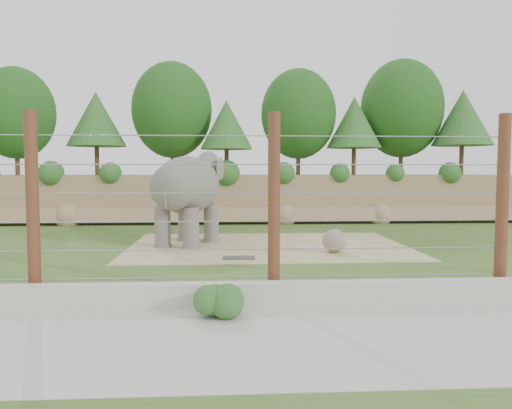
{
  "coord_description": "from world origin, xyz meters",
  "views": [
    {
      "loc": [
        -1.0,
        -15.0,
        2.79
      ],
      "look_at": [
        0.0,
        2.0,
        1.6
      ],
      "focal_mm": 35.0,
      "sensor_mm": 36.0,
      "label": 1
    }
  ],
  "objects": [
    {
      "name": "barrier_fence",
      "position": [
        0.0,
        -4.5,
        2.0
      ],
      "size": [
        20.26,
        0.26,
        4.0
      ],
      "color": "#552C1D",
      "rests_on": "ground"
    },
    {
      "name": "elephant",
      "position": [
        -2.45,
        3.53,
        1.72
      ],
      "size": [
        3.24,
        4.62,
        3.44
      ],
      "primitive_type": null,
      "rotation": [
        0.0,
        0.0,
        -0.37
      ],
      "color": "slate",
      "rests_on": "ground"
    },
    {
      "name": "dirt_patch",
      "position": [
        0.5,
        3.0,
        0.01
      ],
      "size": [
        10.0,
        7.0,
        0.02
      ],
      "primitive_type": "cube",
      "color": "tan",
      "rests_on": "ground"
    },
    {
      "name": "walkway",
      "position": [
        0.0,
        -7.0,
        0.01
      ],
      "size": [
        26.0,
        4.0,
        0.01
      ],
      "primitive_type": "cube",
      "color": "beige",
      "rests_on": "ground"
    },
    {
      "name": "stone_ball",
      "position": [
        2.58,
        1.35,
        0.42
      ],
      "size": [
        0.79,
        0.79,
        0.79
      ],
      "primitive_type": "sphere",
      "color": "gray",
      "rests_on": "dirt_patch"
    },
    {
      "name": "back_embankment",
      "position": [
        0.59,
        12.68,
        3.97
      ],
      "size": [
        30.0,
        5.52,
        8.77
      ],
      "color": "#987B58",
      "rests_on": "ground"
    },
    {
      "name": "walkway_shrub",
      "position": [
        -1.19,
        -5.8,
        0.35
      ],
      "size": [
        0.67,
        0.67,
        0.67
      ],
      "primitive_type": "sphere",
      "color": "#215B22",
      "rests_on": "walkway"
    },
    {
      "name": "drain_grate",
      "position": [
        -0.63,
        0.47,
        0.04
      ],
      "size": [
        1.0,
        0.6,
        0.03
      ],
      "primitive_type": "cube",
      "color": "#262628",
      "rests_on": "dirt_patch"
    },
    {
      "name": "retaining_wall",
      "position": [
        0.0,
        -5.0,
        0.25
      ],
      "size": [
        26.0,
        0.35,
        0.5
      ],
      "primitive_type": "cube",
      "color": "beige",
      "rests_on": "ground"
    },
    {
      "name": "ground",
      "position": [
        0.0,
        0.0,
        0.0
      ],
      "size": [
        90.0,
        90.0,
        0.0
      ],
      "primitive_type": "plane",
      "color": "#2F571F",
      "rests_on": "ground"
    }
  ]
}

